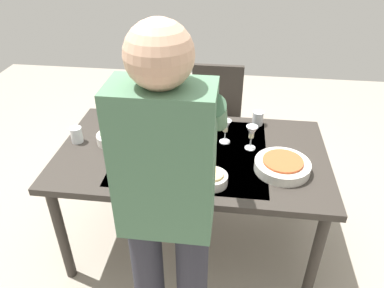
% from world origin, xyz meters
% --- Properties ---
extents(ground_plane, '(6.00, 6.00, 0.00)m').
position_xyz_m(ground_plane, '(0.00, 0.00, 0.00)').
color(ground_plane, '#9E9384').
extents(dining_table, '(1.57, 0.90, 0.74)m').
position_xyz_m(dining_table, '(0.00, 0.00, 0.67)').
color(dining_table, '#332D28').
rests_on(dining_table, ground_plane).
extents(chair_near, '(0.40, 0.40, 0.91)m').
position_xyz_m(chair_near, '(-0.09, -0.83, 0.53)').
color(chair_near, black).
rests_on(chair_near, ground_plane).
extents(person_server, '(0.42, 0.61, 1.69)m').
position_xyz_m(person_server, '(0.01, 0.71, 0.96)').
color(person_server, '#2D2D38').
rests_on(person_server, ground_plane).
extents(wine_bottle, '(0.07, 0.07, 0.30)m').
position_xyz_m(wine_bottle, '(0.30, -0.02, 0.85)').
color(wine_bottle, black).
rests_on(wine_bottle, dining_table).
extents(wine_glass_left, '(0.07, 0.07, 0.15)m').
position_xyz_m(wine_glass_left, '(-0.34, -0.07, 0.85)').
color(wine_glass_left, white).
rests_on(wine_glass_left, dining_table).
extents(wine_glass_right, '(0.07, 0.07, 0.15)m').
position_xyz_m(wine_glass_right, '(-0.18, -0.12, 0.85)').
color(wine_glass_right, white).
rests_on(wine_glass_right, dining_table).
extents(water_cup_near_left, '(0.07, 0.07, 0.10)m').
position_xyz_m(water_cup_near_left, '(0.10, -0.36, 0.79)').
color(water_cup_near_left, silver).
rests_on(water_cup_near_left, dining_table).
extents(water_cup_near_right, '(0.08, 0.08, 0.09)m').
position_xyz_m(water_cup_near_right, '(0.30, -0.27, 0.79)').
color(water_cup_near_right, silver).
rests_on(water_cup_near_right, dining_table).
extents(water_cup_far_left, '(0.07, 0.07, 0.09)m').
position_xyz_m(water_cup_far_left, '(-0.39, -0.37, 0.79)').
color(water_cup_far_left, silver).
rests_on(water_cup_far_left, dining_table).
extents(water_cup_far_right, '(0.07, 0.07, 0.10)m').
position_xyz_m(water_cup_far_right, '(0.70, -0.02, 0.79)').
color(water_cup_far_right, silver).
rests_on(water_cup_far_right, dining_table).
extents(serving_bowl_pasta, '(0.30, 0.30, 0.07)m').
position_xyz_m(serving_bowl_pasta, '(-0.51, 0.12, 0.77)').
color(serving_bowl_pasta, silver).
rests_on(serving_bowl_pasta, dining_table).
extents(side_bowl_salad, '(0.18, 0.18, 0.07)m').
position_xyz_m(side_bowl_salad, '(0.49, -0.04, 0.77)').
color(side_bowl_salad, silver).
rests_on(side_bowl_salad, dining_table).
extents(side_bowl_bread, '(0.16, 0.16, 0.07)m').
position_xyz_m(side_bowl_bread, '(-0.14, 0.28, 0.77)').
color(side_bowl_bread, silver).
rests_on(side_bowl_bread, dining_table).
extents(dinner_plate_near, '(0.23, 0.23, 0.01)m').
position_xyz_m(dinner_plate_near, '(0.10, -0.12, 0.75)').
color(dinner_plate_near, silver).
rests_on(dinner_plate_near, dining_table).
extents(table_knife, '(0.03, 0.20, 0.00)m').
position_xyz_m(table_knife, '(0.55, -0.27, 0.74)').
color(table_knife, silver).
rests_on(table_knife, dining_table).
extents(table_fork, '(0.08, 0.17, 0.00)m').
position_xyz_m(table_fork, '(0.18, 0.26, 0.74)').
color(table_fork, silver).
rests_on(table_fork, dining_table).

